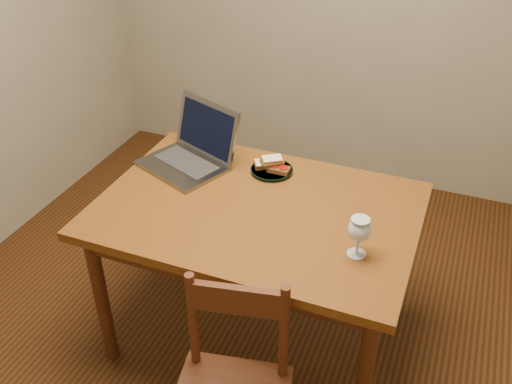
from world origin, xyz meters
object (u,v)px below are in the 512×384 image
at_px(table, 257,223).
at_px(plate, 272,170).
at_px(milk_glass, 358,237).
at_px(laptop, 193,148).

distance_m(table, plate, 0.30).
bearing_deg(table, milk_glass, -18.33).
xyz_separation_m(table, laptop, (-0.40, 0.23, 0.16)).
height_order(plate, laptop, laptop).
relative_size(table, milk_glass, 7.98).
bearing_deg(milk_glass, table, 161.67).
bearing_deg(milk_glass, laptop, 156.11).
relative_size(table, laptop, 2.78).
bearing_deg(table, laptop, 150.43).
bearing_deg(laptop, table, -7.77).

